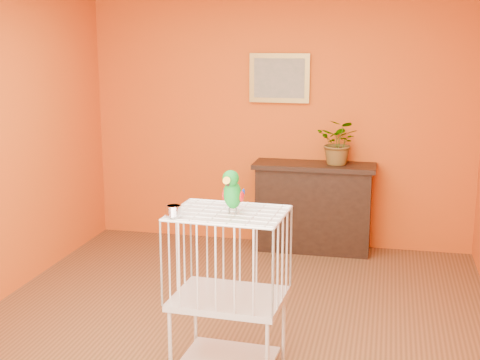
# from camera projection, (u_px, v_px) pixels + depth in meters

# --- Properties ---
(ground) EXTENTS (4.50, 4.50, 0.00)m
(ground) POSITION_uv_depth(u_px,v_px,m) (229.00, 329.00, 5.07)
(ground) COLOR brown
(ground) RESTS_ON ground
(room_shell) EXTENTS (4.50, 4.50, 4.50)m
(room_shell) POSITION_uv_depth(u_px,v_px,m) (228.00, 121.00, 4.74)
(room_shell) COLOR #C95212
(room_shell) RESTS_ON ground
(console_cabinet) EXTENTS (1.23, 0.44, 0.91)m
(console_cabinet) POSITION_uv_depth(u_px,v_px,m) (313.00, 207.00, 6.83)
(console_cabinet) COLOR black
(console_cabinet) RESTS_ON ground
(potted_plant) EXTENTS (0.52, 0.55, 0.36)m
(potted_plant) POSITION_uv_depth(u_px,v_px,m) (339.00, 148.00, 6.59)
(potted_plant) COLOR #26722D
(potted_plant) RESTS_ON console_cabinet
(framed_picture) EXTENTS (0.62, 0.04, 0.50)m
(framed_picture) POSITION_uv_depth(u_px,v_px,m) (279.00, 78.00, 6.81)
(framed_picture) COLOR olive
(framed_picture) RESTS_ON room_shell
(birdcage) EXTENTS (0.73, 0.58, 1.09)m
(birdcage) POSITION_uv_depth(u_px,v_px,m) (229.00, 290.00, 4.32)
(birdcage) COLOR silver
(birdcage) RESTS_ON ground
(feed_cup) EXTENTS (0.10, 0.10, 0.07)m
(feed_cup) POSITION_uv_depth(u_px,v_px,m) (174.00, 211.00, 4.09)
(feed_cup) COLOR silver
(feed_cup) RESTS_ON birdcage
(parrot) EXTENTS (0.15, 0.26, 0.29)m
(parrot) POSITION_uv_depth(u_px,v_px,m) (233.00, 191.00, 4.14)
(parrot) COLOR #59544C
(parrot) RESTS_ON birdcage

